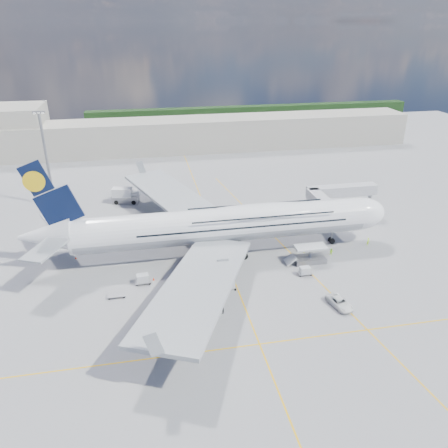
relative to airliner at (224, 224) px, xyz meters
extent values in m
plane|color=gray|center=(-0.26, -10.00, -6.87)|extent=(300.00, 300.00, 0.00)
cube|color=#EAAC0C|center=(-0.26, -10.00, -6.86)|extent=(0.25, 220.00, 0.01)
cube|color=#EAAC0C|center=(-0.26, -30.00, -6.86)|extent=(120.00, 0.25, 0.01)
cube|color=#EAAC0C|center=(13.74, 0.00, -6.86)|extent=(14.16, 99.06, 0.01)
cylinder|color=white|center=(-0.26, 0.00, -0.07)|extent=(62.00, 7.20, 7.20)
cylinder|color=#9EA0A5|center=(-0.26, 0.00, -0.22)|extent=(60.76, 7.13, 7.13)
ellipsoid|color=white|center=(7.74, 0.00, 1.91)|extent=(36.00, 6.84, 3.76)
ellipsoid|color=white|center=(30.74, 0.00, -0.07)|extent=(11.52, 7.20, 7.20)
ellipsoid|color=black|center=(33.98, 0.00, 0.53)|extent=(3.84, 4.16, 1.44)
cone|color=white|center=(-35.76, 0.00, 0.73)|extent=(10.00, 6.84, 6.84)
cube|color=black|center=(-33.76, 0.00, 9.53)|extent=(11.02, 0.46, 14.61)
cylinder|color=yellow|center=(-35.86, 0.00, 12.03)|extent=(4.00, 0.60, 4.00)
cube|color=#999EA3|center=(-8.26, 20.00, -1.27)|extent=(25.49, 39.15, 3.35)
cube|color=#999EA3|center=(-8.26, -20.00, -1.27)|extent=(25.49, 39.15, 3.35)
cylinder|color=#B7BABF|center=(-3.26, 12.50, -3.67)|extent=(5.20, 3.50, 3.50)
cylinder|color=#B7BABF|center=(-7.76, 23.00, -3.67)|extent=(5.20, 3.50, 3.50)
cylinder|color=#B7BABF|center=(-3.26, -12.50, -3.67)|extent=(5.20, 3.50, 3.50)
cylinder|color=#B7BABF|center=(-7.76, -23.00, -3.67)|extent=(5.20, 3.50, 3.50)
cylinder|color=gray|center=(24.74, 0.00, -4.67)|extent=(0.44, 0.44, 3.80)
cylinder|color=black|center=(24.74, 0.00, -6.22)|extent=(1.30, 0.90, 1.30)
cylinder|color=gray|center=(-0.26, 0.00, -4.67)|extent=(0.56, 0.56, 3.80)
cylinder|color=black|center=(-0.26, 3.20, -6.12)|extent=(1.50, 0.90, 1.50)
cube|color=#B7B7BC|center=(24.74, 8.60, 0.23)|extent=(3.00, 10.00, 2.60)
cube|color=#B7B7BC|center=(32.74, 13.60, 0.23)|extent=(18.00, 3.00, 2.60)
cylinder|color=gray|center=(26.74, 11.60, -3.32)|extent=(0.80, 0.80, 7.10)
cylinder|color=black|center=(26.74, 11.60, -6.42)|extent=(0.90, 0.80, 0.90)
cylinder|color=gray|center=(40.74, 13.60, -3.32)|extent=(1.00, 1.00, 7.10)
cube|color=gray|center=(40.74, 13.60, -6.47)|extent=(2.00, 2.00, 0.80)
cylinder|color=#B7B7BC|center=(24.74, 4.80, 0.23)|extent=(3.60, 3.60, 2.80)
cube|color=silver|center=(16.74, -7.10, -3.37)|extent=(6.50, 3.20, 0.35)
cube|color=gray|center=(16.74, -7.10, -6.32)|extent=(6.50, 3.20, 1.10)
cube|color=gray|center=(16.74, -7.10, -4.82)|extent=(0.22, 1.99, 3.00)
cylinder|color=black|center=(14.14, -8.30, -6.52)|extent=(0.70, 0.30, 0.70)
cube|color=silver|center=(12.54, -7.10, -5.87)|extent=(2.16, 2.60, 1.60)
cylinder|color=gray|center=(-40.26, 35.00, 5.63)|extent=(0.70, 0.70, 25.00)
cube|color=gray|center=(-40.26, 35.00, 18.33)|extent=(3.00, 0.40, 0.60)
cube|color=#B2AD9E|center=(-0.26, 85.00, -0.87)|extent=(180.00, 16.00, 12.00)
cube|color=#193814|center=(39.74, 130.00, -2.87)|extent=(160.00, 6.00, 8.00)
cube|color=gray|center=(-17.64, -8.92, -6.51)|extent=(3.18, 1.88, 0.18)
cylinder|color=black|center=(-18.86, -9.53, -6.64)|extent=(0.45, 0.18, 0.45)
cylinder|color=black|center=(-16.42, -8.31, -6.64)|extent=(0.45, 0.18, 0.45)
cube|color=silver|center=(-17.64, -8.92, -5.70)|extent=(2.36, 1.71, 1.52)
cube|color=gray|center=(-10.27, -13.53, -6.47)|extent=(3.53, 2.01, 0.21)
cylinder|color=black|center=(-11.65, -14.22, -6.62)|extent=(0.51, 0.21, 0.51)
cylinder|color=black|center=(-8.89, -12.84, -6.62)|extent=(0.51, 0.21, 0.51)
cube|color=gray|center=(-13.64, -15.80, -6.54)|extent=(3.15, 2.43, 0.17)
cylinder|color=black|center=(-14.76, -16.36, -6.66)|extent=(0.41, 0.17, 0.41)
cylinder|color=black|center=(-12.53, -15.24, -6.66)|extent=(0.41, 0.17, 0.41)
cube|color=silver|center=(-13.64, -15.80, -5.80)|extent=(2.42, 2.07, 1.40)
cube|color=gray|center=(-22.48, -12.49, -6.49)|extent=(3.25, 1.76, 0.19)
cylinder|color=black|center=(-23.77, -13.13, -6.63)|extent=(0.47, 0.19, 0.47)
cylinder|color=black|center=(-21.19, -11.84, -6.63)|extent=(0.47, 0.19, 0.47)
cube|color=gray|center=(13.92, -11.86, -6.55)|extent=(2.80, 1.57, 0.16)
cylinder|color=black|center=(12.83, -12.40, -6.67)|extent=(0.40, 0.16, 0.40)
cylinder|color=black|center=(15.02, -11.31, -6.67)|extent=(0.40, 0.16, 0.40)
cube|color=silver|center=(13.92, -11.86, -5.82)|extent=(2.07, 1.45, 1.37)
cube|color=gray|center=(-1.88, -14.16, -6.55)|extent=(3.01, 2.16, 0.16)
cylinder|color=black|center=(-2.96, -14.71, -6.67)|extent=(0.40, 0.16, 0.40)
cylinder|color=black|center=(-0.79, -13.62, -6.67)|extent=(0.40, 0.16, 0.40)
cube|color=silver|center=(-1.88, -14.16, -5.83)|extent=(2.29, 1.87, 1.36)
cube|color=silver|center=(-9.66, -13.80, -6.17)|extent=(3.07, 2.11, 1.30)
cube|color=black|center=(-9.66, -13.80, -5.37)|extent=(1.33, 1.45, 0.50)
cylinder|color=black|center=(-10.66, -14.35, -6.55)|extent=(0.64, 0.25, 0.64)
cylinder|color=black|center=(-8.65, -13.25, -6.55)|extent=(0.64, 0.25, 0.64)
cube|color=gray|center=(-5.11, 20.17, -5.79)|extent=(7.06, 2.73, 2.16)
cube|color=silver|center=(-5.86, 20.17, -3.74)|extent=(5.23, 2.80, 2.37)
cube|color=silver|center=(-2.41, 20.17, -4.82)|extent=(1.99, 2.52, 1.73)
cube|color=black|center=(-1.65, 20.17, -4.60)|extent=(0.20, 2.16, 0.97)
cylinder|color=black|center=(-2.73, 18.93, -6.27)|extent=(1.19, 0.38, 1.19)
cylinder|color=black|center=(-7.48, 21.41, -6.27)|extent=(1.19, 0.38, 1.19)
cube|color=#F5350C|center=(-5.86, 20.17, -4.49)|extent=(5.29, 2.85, 0.54)
cube|color=gray|center=(-21.24, 33.57, -5.77)|extent=(7.49, 4.03, 2.19)
cube|color=silver|center=(-22.00, 33.57, -3.70)|extent=(5.70, 3.75, 2.41)
cube|color=silver|center=(-18.50, 33.57, -4.79)|extent=(2.44, 2.86, 1.75)
cube|color=black|center=(-17.74, 33.57, -4.57)|extent=(0.61, 2.17, 0.98)
cylinder|color=black|center=(-18.83, 32.31, -6.27)|extent=(1.20, 0.38, 1.20)
cylinder|color=black|center=(-23.64, 34.82, -6.27)|extent=(1.20, 0.38, 1.20)
imported|color=white|center=(16.17, -23.11, -6.08)|extent=(3.74, 6.08, 1.57)
imported|color=#C8FF1A|center=(32.35, -2.55, -5.96)|extent=(0.79, 0.71, 1.82)
imported|color=#A9FF1A|center=(22.36, -5.38, -6.07)|extent=(0.98, 0.92, 1.60)
imported|color=#B7F71A|center=(-16.12, -17.58, -5.89)|extent=(0.54, 1.18, 1.96)
imported|color=#CCE117|center=(17.04, -3.05, -5.94)|extent=(1.01, 1.09, 1.87)
imported|color=#A6FF1A|center=(-6.66, -20.10, -6.05)|extent=(1.10, 0.67, 1.65)
cone|color=#F5350C|center=(26.11, 5.78, -6.58)|extent=(0.46, 0.46, 0.58)
cube|color=#F5350C|center=(26.11, 5.78, -6.85)|extent=(0.40, 0.40, 0.03)
cone|color=#F5350C|center=(-7.52, 9.57, -6.56)|extent=(0.48, 0.48, 0.61)
cube|color=#F5350C|center=(-7.52, 9.57, -6.85)|extent=(0.42, 0.42, 0.03)
cone|color=#F5350C|center=(-8.94, 29.32, -6.56)|extent=(0.48, 0.48, 0.61)
cube|color=#F5350C|center=(-8.94, 29.32, -6.85)|extent=(0.42, 0.42, 0.03)
cone|color=#F5350C|center=(-15.62, -8.11, -6.59)|extent=(0.44, 0.44, 0.56)
cube|color=#F5350C|center=(-15.62, -8.11, -6.85)|extent=(0.38, 0.38, 0.03)
cone|color=#F5350C|center=(-10.50, -29.87, -6.58)|extent=(0.45, 0.45, 0.57)
cube|color=#F5350C|center=(-10.50, -29.87, -6.85)|extent=(0.39, 0.39, 0.03)
cone|color=#F5350C|center=(-31.40, 3.53, -6.61)|extent=(0.40, 0.40, 0.51)
cube|color=#F5350C|center=(-31.40, 3.53, -6.85)|extent=(0.35, 0.35, 0.03)
camera|label=1|loc=(-15.96, -81.71, 38.85)|focal=35.00mm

